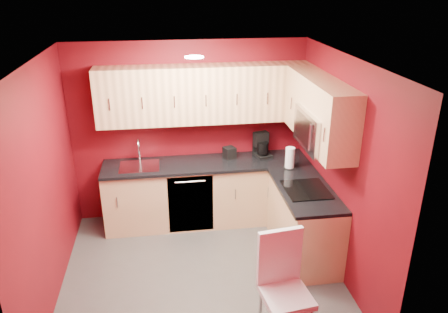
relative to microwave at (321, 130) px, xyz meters
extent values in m
plane|color=#43413F|center=(-1.39, -0.20, -1.66)|extent=(3.20, 3.20, 0.00)
plane|color=white|center=(-1.39, -0.20, 0.84)|extent=(3.20, 3.20, 0.00)
plane|color=#660911|center=(-1.39, 1.30, -0.41)|extent=(3.20, 0.00, 3.20)
plane|color=#660911|center=(-1.39, -1.70, -0.41)|extent=(3.20, 0.00, 3.20)
plane|color=#660911|center=(-2.99, -0.20, -0.41)|extent=(0.00, 3.00, 3.00)
plane|color=#660911|center=(0.21, -0.20, -0.41)|extent=(0.00, 3.00, 3.00)
cube|color=#E5B382|center=(-1.19, 1.00, -1.22)|extent=(2.80, 0.60, 0.87)
cube|color=#E5B382|center=(-0.09, 0.05, -1.22)|extent=(0.60, 1.30, 0.87)
cube|color=black|center=(-1.19, 0.99, -0.77)|extent=(2.80, 0.63, 0.04)
cube|color=black|center=(-0.11, 0.04, -0.77)|extent=(0.63, 1.27, 0.04)
cube|color=#EABA84|center=(-1.19, 1.13, 0.17)|extent=(2.80, 0.35, 0.75)
cube|color=#EABA84|center=(0.03, 0.67, 0.17)|extent=(0.35, 0.57, 0.75)
cube|color=#EABA84|center=(0.03, -0.49, 0.17)|extent=(0.35, 0.22, 0.75)
cube|color=#EABA84|center=(0.03, 0.00, 0.38)|extent=(0.35, 0.76, 0.33)
cube|color=silver|center=(0.01, 0.00, 0.00)|extent=(0.40, 0.76, 0.42)
cube|color=black|center=(-0.18, 0.00, 0.00)|extent=(0.02, 0.62, 0.33)
cylinder|color=silver|center=(-0.20, -0.23, 0.00)|extent=(0.02, 0.02, 0.29)
cube|color=black|center=(-0.11, 0.00, -0.74)|extent=(0.50, 0.55, 0.01)
cube|color=silver|center=(-2.09, 0.98, -0.75)|extent=(0.52, 0.42, 0.02)
cylinder|color=silver|center=(-2.09, 1.18, -0.62)|extent=(0.02, 0.02, 0.26)
torus|color=silver|center=(-2.09, 1.11, -0.49)|extent=(0.02, 0.16, 0.16)
cylinder|color=silver|center=(-2.09, 1.04, -0.55)|extent=(0.02, 0.02, 0.12)
cube|color=black|center=(-1.44, 0.71, -1.22)|extent=(0.60, 0.02, 0.82)
cylinder|color=white|center=(-1.39, 0.10, 0.82)|extent=(0.20, 0.20, 0.01)
camera|label=1|loc=(-1.74, -4.43, 1.61)|focal=35.00mm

